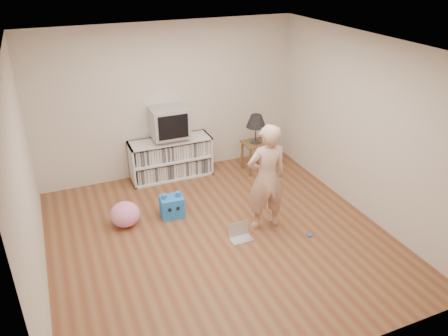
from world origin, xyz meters
TOP-DOWN VIEW (x-y plane):
  - ground at (0.00, 0.00)m, footprint 4.50×4.50m
  - walls at (0.00, 0.00)m, footprint 4.52×4.52m
  - ceiling at (0.00, 0.00)m, footprint 4.50×4.50m
  - media_unit at (-0.07, 2.04)m, footprint 1.40×0.45m
  - dvd_deck at (-0.07, 2.02)m, footprint 0.45×0.35m
  - crt_tv at (-0.07, 2.02)m, footprint 0.60×0.53m
  - side_table at (1.37, 1.65)m, footprint 0.42×0.42m
  - table_lamp at (1.37, 1.65)m, footprint 0.34×0.34m
  - person at (0.71, 0.01)m, footprint 0.60×0.41m
  - laptop at (0.26, -0.11)m, footprint 0.30×0.24m
  - playing_cards at (1.18, -0.45)m, footprint 0.09×0.11m
  - plush_blue at (-0.44, 0.79)m, footprint 0.35×0.31m
  - plush_pink at (-1.13, 0.81)m, footprint 0.56×0.56m

SIDE VIEW (x-z plane):
  - ground at x=0.00m, z-range 0.00..0.00m
  - playing_cards at x=1.18m, z-range 0.00..0.02m
  - laptop at x=0.26m, z-range -0.05..0.16m
  - plush_blue at x=-0.44m, z-range -0.03..0.36m
  - plush_pink at x=-1.13m, z-range 0.00..0.36m
  - media_unit at x=-0.07m, z-range 0.00..0.70m
  - side_table at x=1.37m, z-range 0.14..0.69m
  - dvd_deck at x=-0.07m, z-range 0.70..0.77m
  - person at x=0.71m, z-range 0.00..1.57m
  - table_lamp at x=1.37m, z-range 0.68..1.20m
  - crt_tv at x=-0.07m, z-range 0.77..1.27m
  - walls at x=0.00m, z-range 0.00..2.60m
  - ceiling at x=0.00m, z-range 2.60..2.60m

